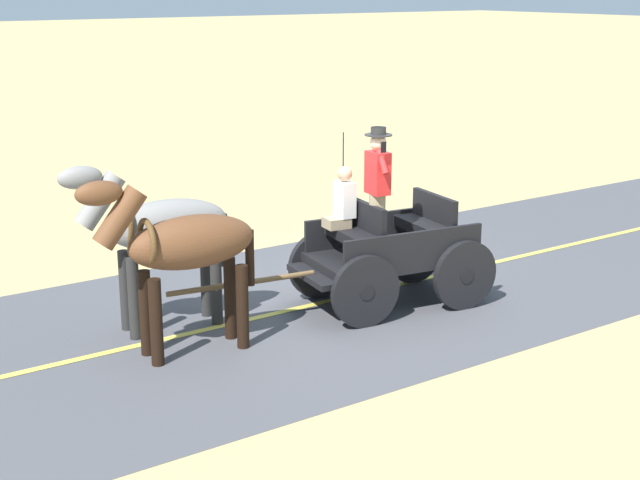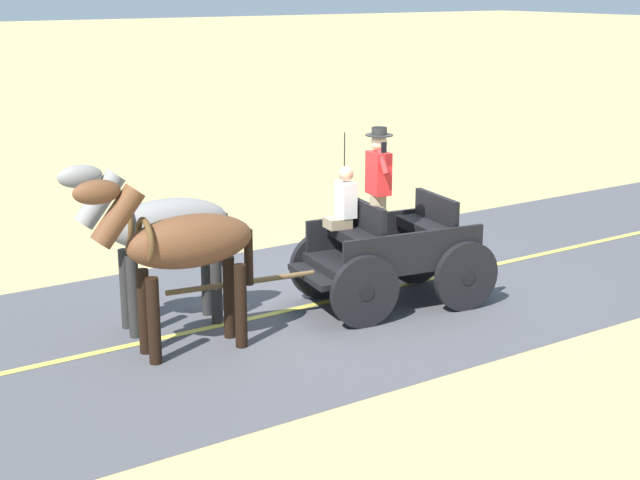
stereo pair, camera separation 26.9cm
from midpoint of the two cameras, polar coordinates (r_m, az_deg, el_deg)
name	(u,v)px [view 2 (the right image)]	position (r m, az deg, el deg)	size (l,w,h in m)	color
ground_plane	(365,294)	(13.30, 3.40, -3.32)	(200.00, 200.00, 0.00)	tan
road_surface	(365,293)	(13.30, 3.40, -3.31)	(5.63, 160.00, 0.01)	#4C4C51
road_centre_stripe	(365,293)	(13.29, 3.40, -3.29)	(0.12, 160.00, 0.00)	#DBCC4C
horse_drawn_carriage	(388,248)	(12.64, 4.81, -0.48)	(1.76, 4.51, 2.50)	black
horse_near_side	(181,246)	(10.93, -7.84, -0.38)	(0.70, 2.14, 2.21)	brown
horse_off_side	(160,228)	(11.78, -9.18, 0.74)	(0.74, 2.14, 2.21)	gray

